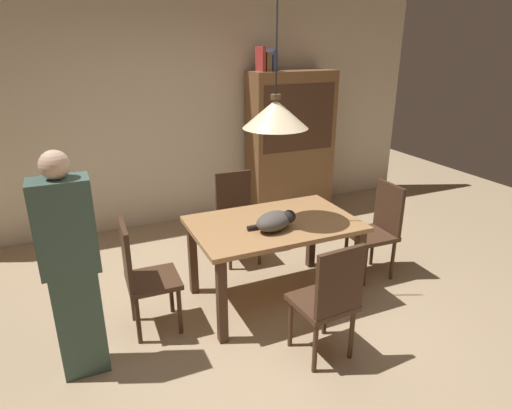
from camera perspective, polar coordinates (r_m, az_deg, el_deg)
name	(u,v)px	position (r m, az deg, el deg)	size (l,w,h in m)	color
ground	(282,328)	(3.71, 3.36, -15.75)	(10.00, 10.00, 0.00)	tan
back_wall	(185,106)	(5.53, -9.21, 12.58)	(6.40, 0.10, 2.90)	beige
dining_table	(274,233)	(3.77, 2.32, -3.67)	(1.40, 0.90, 0.75)	#A87A4C
chair_near_front	(329,298)	(3.17, 9.52, -11.88)	(0.43, 0.43, 0.93)	#472D1E
chair_far_back	(237,213)	(4.56, -2.52, -1.09)	(0.41, 0.41, 0.93)	#472D1E
chair_left_side	(142,273)	(3.53, -14.60, -8.63)	(0.41, 0.41, 0.93)	#472D1E
chair_right_side	(378,226)	(4.40, 15.64, -2.74)	(0.41, 0.41, 0.93)	#472D1E
cat_sleeping	(275,221)	(3.55, 2.52, -2.12)	(0.41, 0.33, 0.16)	#4C4742
pendant_lamp	(276,114)	(3.48, 2.56, 11.74)	(0.52, 0.52, 1.30)	beige
hutch_bookcase	(290,147)	(5.79, 4.45, 7.49)	(1.12, 0.45, 1.85)	brown
book_red_tall	(260,59)	(5.45, 0.57, 18.43)	(0.04, 0.22, 0.28)	#B73833
book_brown_thick	(265,61)	(5.48, 1.24, 18.12)	(0.06, 0.24, 0.22)	brown
book_blue_wide	(271,60)	(5.52, 1.99, 18.23)	(0.06, 0.24, 0.24)	#384C93
person_standing	(72,269)	(3.12, -22.84, -7.75)	(0.36, 0.22, 1.59)	#3D564C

